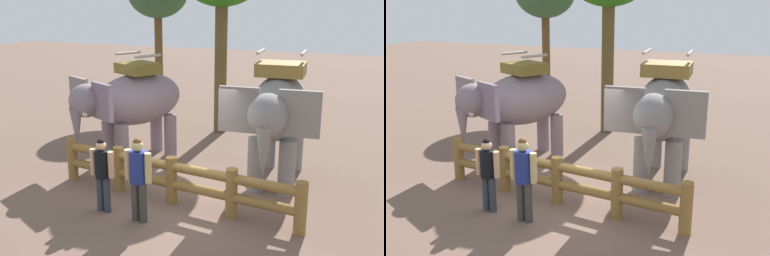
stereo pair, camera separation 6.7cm
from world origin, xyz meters
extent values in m
plane|color=brown|center=(0.00, 0.00, 0.00)|extent=(60.00, 60.00, 0.00)
cylinder|color=brown|center=(-2.81, 0.26, 0.53)|extent=(0.24, 0.24, 1.05)
cylinder|color=brown|center=(-1.41, 0.09, 0.53)|extent=(0.24, 0.24, 1.05)
cylinder|color=brown|center=(0.00, -0.08, 0.53)|extent=(0.24, 0.24, 1.05)
cylinder|color=brown|center=(1.41, -0.25, 0.53)|extent=(0.24, 0.24, 1.05)
cylinder|color=brown|center=(2.81, -0.42, 0.53)|extent=(0.24, 0.24, 1.05)
cylinder|color=brown|center=(0.00, -0.08, 0.45)|extent=(5.65, 0.87, 0.20)
cylinder|color=brown|center=(0.00, -0.08, 0.85)|extent=(5.65, 0.87, 0.20)
cylinder|color=slate|center=(-2.09, 1.40, 0.59)|extent=(0.35, 0.35, 1.18)
cylinder|color=slate|center=(-2.68, 1.69, 0.59)|extent=(0.35, 0.35, 1.18)
cylinder|color=slate|center=(-1.39, 2.83, 0.59)|extent=(0.35, 0.35, 1.18)
cylinder|color=slate|center=(-1.97, 3.11, 0.59)|extent=(0.35, 0.35, 1.18)
ellipsoid|color=slate|center=(-2.03, 2.26, 1.69)|extent=(2.23, 2.90, 1.37)
ellipsoid|color=slate|center=(-2.73, 0.85, 1.87)|extent=(1.06, 1.12, 0.84)
cube|color=slate|center=(-2.16, 0.70, 1.92)|extent=(0.76, 0.45, 0.88)
cube|color=slate|center=(-3.19, 1.20, 1.92)|extent=(0.76, 0.45, 0.88)
cone|color=slate|center=(-2.86, 0.57, 1.19)|extent=(0.31, 0.31, 1.08)
cone|color=beige|center=(-2.69, 0.58, 1.62)|extent=(0.36, 0.24, 0.15)
cone|color=beige|center=(-2.96, 0.72, 1.62)|extent=(0.36, 0.24, 0.15)
cube|color=brown|center=(-2.03, 2.26, 2.52)|extent=(1.29, 1.24, 0.27)
cylinder|color=#A59E8C|center=(-1.63, 2.06, 2.87)|extent=(0.41, 0.74, 0.07)
cylinder|color=#A59E8C|center=(-2.44, 2.46, 2.87)|extent=(0.41, 0.74, 0.07)
cylinder|color=slate|center=(2.18, 1.34, 0.64)|extent=(0.38, 0.38, 1.27)
cylinder|color=slate|center=(1.48, 1.29, 0.64)|extent=(0.38, 0.38, 1.27)
cylinder|color=slate|center=(2.05, 3.05, 0.64)|extent=(0.38, 0.38, 1.27)
cylinder|color=slate|center=(1.36, 3.00, 0.64)|extent=(0.38, 0.38, 1.27)
ellipsoid|color=slate|center=(1.77, 2.17, 1.83)|extent=(1.49, 2.95, 1.49)
ellipsoid|color=slate|center=(1.90, 0.48, 2.02)|extent=(0.88, 1.01, 0.91)
cube|color=gray|center=(2.50, 0.64, 2.07)|extent=(0.86, 0.19, 0.96)
cube|color=slate|center=(1.27, 0.55, 2.07)|extent=(0.86, 0.19, 0.96)
cone|color=slate|center=(1.92, 0.15, 1.29)|extent=(0.34, 0.34, 1.17)
cube|color=brown|center=(1.77, 2.17, 2.72)|extent=(1.15, 1.03, 0.30)
cylinder|color=#A59E8C|center=(2.26, 2.21, 3.10)|extent=(0.14, 0.86, 0.07)
cylinder|color=#A59E8C|center=(1.28, 2.13, 3.10)|extent=(0.14, 0.86, 0.07)
cylinder|color=#2E353E|center=(-1.05, -0.98, 0.38)|extent=(0.14, 0.14, 0.76)
cylinder|color=#2E353E|center=(-1.22, -0.98, 0.38)|extent=(0.14, 0.14, 0.76)
cylinder|color=black|center=(-1.13, -0.98, 1.04)|extent=(0.32, 0.32, 0.58)
cylinder|color=tan|center=(-0.92, -0.99, 1.06)|extent=(0.12, 0.12, 0.55)
cylinder|color=tan|center=(-1.35, -0.97, 1.06)|extent=(0.12, 0.12, 0.55)
sphere|color=tan|center=(-1.13, -0.98, 1.44)|extent=(0.21, 0.21, 0.21)
sphere|color=black|center=(-1.13, -0.98, 1.50)|extent=(0.16, 0.16, 0.16)
cylinder|color=#383732|center=(-0.14, -1.10, 0.41)|extent=(0.16, 0.16, 0.83)
cylinder|color=#383732|center=(-0.32, -1.08, 0.41)|extent=(0.16, 0.16, 0.83)
cylinder|color=navy|center=(-0.23, -1.09, 1.15)|extent=(0.37, 0.37, 0.63)
cylinder|color=tan|center=(0.00, -1.12, 1.16)|extent=(0.13, 0.13, 0.60)
cylinder|color=tan|center=(-0.47, -1.07, 1.16)|extent=(0.13, 0.13, 0.60)
sphere|color=tan|center=(-0.23, -1.09, 1.58)|extent=(0.23, 0.23, 0.23)
sphere|color=#593819|center=(-0.23, -1.09, 1.64)|extent=(0.18, 0.18, 0.18)
cylinder|color=brown|center=(-4.32, 8.02, 1.94)|extent=(0.31, 0.31, 3.88)
cylinder|color=brown|center=(-0.93, 5.68, 2.22)|extent=(0.40, 0.40, 4.45)
camera|label=1|loc=(4.06, -8.64, 4.32)|focal=44.21mm
camera|label=2|loc=(4.12, -8.61, 4.32)|focal=44.21mm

